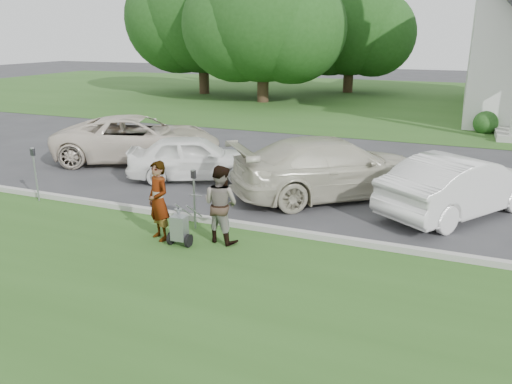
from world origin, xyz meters
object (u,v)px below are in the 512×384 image
Objects in this scene: tree_back at (351,29)px; striping_cart at (180,229)px; tree_far at (202,15)px; person_left at (159,202)px; car_c at (333,167)px; tree_left at (263,22)px; car_b at (194,157)px; person_right at (221,205)px; parking_meter_near at (194,192)px; parking_meter_far at (35,168)px; car_d at (460,185)px; car_a at (138,139)px.

tree_back is 31.33m from striping_cart.
tree_far is at bearing 114.73° from striping_cart.
person_left is 0.31× the size of car_c.
tree_left is at bearing -13.65° from car_c.
tree_far is 29.48m from striping_cart.
car_b is 4.40m from car_c.
person_right is 0.30× the size of car_c.
car_c reaches higher than parking_meter_near.
car_b is at bearing -88.12° from tree_back.
person_left reaches higher than parking_meter_far.
person_right is 5.11m from car_b.
tree_far is at bearing 107.94° from parking_meter_far.
parking_meter_near is 0.31× the size of car_d.
tree_left is 0.91× the size of tree_far.
car_d reaches higher than car_b.
car_d is (18.55, -21.49, -4.93)m from tree_far.
tree_far is 2.85× the size of car_b.
tree_far is 2.02× the size of car_a.
person_right is 0.42× the size of car_b.
car_a is (-0.14, 4.91, -0.14)m from parking_meter_far.
person_right is 1.15× the size of parking_meter_far.
car_b is at bearing 31.99° from car_d.
striping_cart is (7.10, -22.87, -4.72)m from tree_left.
car_a is at bearing 38.61° from car_c.
car_a reaches higher than parking_meter_near.
person_right reaches higher than car_b.
tree_back is 5.62× the size of person_right.
tree_far reaches higher than parking_meter_near.
parking_meter_far is at bearing 4.98° from person_right.
tree_far is 11.22m from tree_back.
car_b is (-2.24, 4.71, 0.30)m from striping_cart.
tree_far is 6.59× the size of person_left.
parking_meter_far is 4.57m from car_b.
car_d is (7.69, -0.32, 0.06)m from car_b.
car_b is at bearing -138.05° from car_a.
car_d is (12.55, -18.49, -4.35)m from tree_left.
person_left reaches higher than parking_meter_near.
car_c is (15.26, -21.22, -4.87)m from tree_far.
parking_meter_near is 7.19m from car_a.
car_c reaches higher than car_a.
tree_left is at bearing -26.56° from tree_far.
car_c reaches higher than car_b.
car_c is at bearing 62.91° from striping_cart.
tree_back is 2.09× the size of car_d.
striping_cart is at bearing -63.15° from tree_far.
parking_meter_near reaches higher than striping_cart.
tree_left reaches higher than striping_cart.
car_b reaches higher than striping_cart.
tree_back reaches higher than parking_meter_near.
tree_far is 1.21× the size of tree_back.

